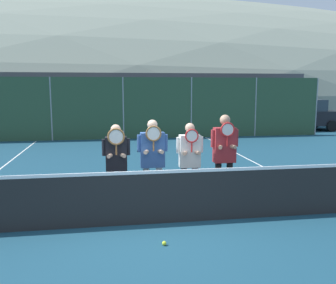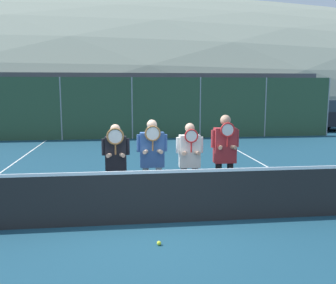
# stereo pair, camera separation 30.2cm
# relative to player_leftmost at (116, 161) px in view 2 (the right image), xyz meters

# --- Properties ---
(ground_plane) EXTENTS (120.00, 120.00, 0.00)m
(ground_plane) POSITION_rel_player_leftmost_xyz_m (0.58, -0.79, -1.01)
(ground_plane) COLOR navy
(hill_distant) EXTENTS (142.73, 79.30, 27.75)m
(hill_distant) POSITION_rel_player_leftmost_xyz_m (0.58, 53.42, -1.01)
(hill_distant) COLOR gray
(hill_distant) RESTS_ON ground_plane
(clubhouse_building) EXTENTS (18.82, 5.50, 3.19)m
(clubhouse_building) POSITION_rel_player_leftmost_xyz_m (2.02, 16.54, 0.61)
(clubhouse_building) COLOR beige
(clubhouse_building) RESTS_ON ground_plane
(fence_back) EXTENTS (19.49, 0.06, 2.87)m
(fence_back) POSITION_rel_player_leftmost_xyz_m (0.58, 10.35, 0.43)
(fence_back) COLOR gray
(fence_back) RESTS_ON ground_plane
(tennis_net) EXTENTS (10.57, 0.09, 1.07)m
(tennis_net) POSITION_rel_player_leftmost_xyz_m (0.58, -0.79, -0.51)
(tennis_net) COLOR gray
(tennis_net) RESTS_ON ground_plane
(court_line_right_sideline) EXTENTS (0.05, 16.00, 0.01)m
(court_line_right_sideline) POSITION_rel_player_leftmost_xyz_m (4.52, 2.21, -1.00)
(court_line_right_sideline) COLOR white
(court_line_right_sideline) RESTS_ON ground_plane
(player_leftmost) EXTENTS (0.54, 0.34, 1.72)m
(player_leftmost) POSITION_rel_player_leftmost_xyz_m (0.00, 0.00, 0.00)
(player_leftmost) COLOR #56565B
(player_leftmost) RESTS_ON ground_plane
(player_center_left) EXTENTS (0.60, 0.34, 1.80)m
(player_center_left) POSITION_rel_player_leftmost_xyz_m (0.71, 0.02, 0.05)
(player_center_left) COLOR white
(player_center_left) RESTS_ON ground_plane
(player_center_right) EXTENTS (0.55, 0.34, 1.71)m
(player_center_right) POSITION_rel_player_leftmost_xyz_m (1.47, 0.07, -0.01)
(player_center_right) COLOR #232838
(player_center_right) RESTS_ON ground_plane
(player_rightmost) EXTENTS (0.58, 0.34, 1.87)m
(player_rightmost) POSITION_rel_player_leftmost_xyz_m (2.19, 0.06, 0.10)
(player_rightmost) COLOR black
(player_rightmost) RESTS_ON ground_plane
(car_far_left) EXTENTS (4.72, 1.94, 1.79)m
(car_far_left) POSITION_rel_player_leftmost_xyz_m (-4.02, 12.39, -0.09)
(car_far_left) COLOR #285638
(car_far_left) RESTS_ON ground_plane
(car_left_of_center) EXTENTS (4.04, 1.94, 1.89)m
(car_left_of_center) POSITION_rel_player_leftmost_xyz_m (0.91, 12.50, -0.06)
(car_left_of_center) COLOR silver
(car_left_of_center) RESTS_ON ground_plane
(car_center) EXTENTS (4.16, 1.93, 1.73)m
(car_center) POSITION_rel_player_leftmost_xyz_m (5.57, 12.62, -0.12)
(car_center) COLOR navy
(car_center) RESTS_ON ground_plane
(car_right_of_center) EXTENTS (4.53, 1.90, 1.72)m
(car_right_of_center) POSITION_rel_player_leftmost_xyz_m (10.47, 12.32, -0.12)
(car_right_of_center) COLOR black
(car_right_of_center) RESTS_ON ground_plane
(tennis_ball_on_court) EXTENTS (0.07, 0.07, 0.07)m
(tennis_ball_on_court) POSITION_rel_player_leftmost_xyz_m (0.67, -1.74, -0.97)
(tennis_ball_on_court) COLOR #CCDB33
(tennis_ball_on_court) RESTS_ON ground_plane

